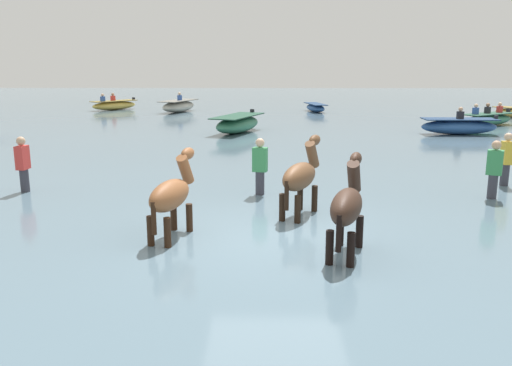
{
  "coord_description": "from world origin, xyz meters",
  "views": [
    {
      "loc": [
        -0.26,
        -8.75,
        3.26
      ],
      "look_at": [
        -0.37,
        1.93,
        0.85
      ],
      "focal_mm": 37.52,
      "sensor_mm": 36.0,
      "label": 1
    }
  ],
  "objects_px": {
    "person_wading_close": "(260,172)",
    "horse_trailing_bay": "(301,178)",
    "person_onlooker_right": "(506,164)",
    "horse_lead_chestnut": "(172,197)",
    "boat_far_inshore": "(114,105)",
    "boat_near_port": "(179,106)",
    "boat_near_starboard": "(238,124)",
    "boat_mid_outer": "(459,126)",
    "boat_mid_channel": "(488,119)",
    "person_onlooker_left": "(494,175)",
    "boat_distant_east": "(315,108)",
    "horse_flank_dark_bay": "(347,208)",
    "person_spectator_far": "(24,170)"
  },
  "relations": [
    {
      "from": "boat_near_port",
      "to": "person_onlooker_left",
      "type": "relative_size",
      "value": 2.09
    },
    {
      "from": "horse_lead_chestnut",
      "to": "boat_mid_outer",
      "type": "relative_size",
      "value": 0.57
    },
    {
      "from": "horse_flank_dark_bay",
      "to": "boat_distant_east",
      "type": "relative_size",
      "value": 0.67
    },
    {
      "from": "boat_mid_channel",
      "to": "boat_near_port",
      "type": "distance_m",
      "value": 17.23
    },
    {
      "from": "horse_trailing_bay",
      "to": "boat_far_inshore",
      "type": "height_order",
      "value": "horse_trailing_bay"
    },
    {
      "from": "boat_near_port",
      "to": "boat_far_inshore",
      "type": "xyz_separation_m",
      "value": [
        -4.3,
        1.44,
        -0.05
      ]
    },
    {
      "from": "boat_mid_channel",
      "to": "person_onlooker_right",
      "type": "height_order",
      "value": "person_onlooker_right"
    },
    {
      "from": "boat_mid_outer",
      "to": "person_spectator_far",
      "type": "distance_m",
      "value": 17.09
    },
    {
      "from": "person_onlooker_right",
      "to": "boat_far_inshore",
      "type": "bearing_deg",
      "value": 125.74
    },
    {
      "from": "horse_lead_chestnut",
      "to": "person_onlooker_left",
      "type": "height_order",
      "value": "horse_lead_chestnut"
    },
    {
      "from": "boat_far_inshore",
      "to": "person_onlooker_right",
      "type": "xyz_separation_m",
      "value": [
        15.22,
        -21.14,
        0.22
      ]
    },
    {
      "from": "horse_lead_chestnut",
      "to": "boat_mid_outer",
      "type": "distance_m",
      "value": 16.65
    },
    {
      "from": "boat_mid_channel",
      "to": "person_onlooker_left",
      "type": "xyz_separation_m",
      "value": [
        -5.65,
        -13.96,
        0.21
      ]
    },
    {
      "from": "person_onlooker_left",
      "to": "person_spectator_far",
      "type": "xyz_separation_m",
      "value": [
        -10.5,
        0.5,
        0.0
      ]
    },
    {
      "from": "person_wading_close",
      "to": "horse_flank_dark_bay",
      "type": "bearing_deg",
      "value": -70.67
    },
    {
      "from": "boat_near_port",
      "to": "boat_distant_east",
      "type": "bearing_deg",
      "value": 2.11
    },
    {
      "from": "horse_lead_chestnut",
      "to": "boat_near_starboard",
      "type": "relative_size",
      "value": 0.49
    },
    {
      "from": "horse_lead_chestnut",
      "to": "boat_mid_channel",
      "type": "distance_m",
      "value": 20.69
    },
    {
      "from": "boat_near_port",
      "to": "person_onlooker_left",
      "type": "bearing_deg",
      "value": -64.34
    },
    {
      "from": "horse_flank_dark_bay",
      "to": "boat_near_starboard",
      "type": "height_order",
      "value": "horse_flank_dark_bay"
    },
    {
      "from": "horse_lead_chestnut",
      "to": "person_wading_close",
      "type": "height_order",
      "value": "horse_lead_chestnut"
    },
    {
      "from": "person_onlooker_right",
      "to": "horse_lead_chestnut",
      "type": "bearing_deg",
      "value": -151.5
    },
    {
      "from": "horse_trailing_bay",
      "to": "person_wading_close",
      "type": "bearing_deg",
      "value": 115.42
    },
    {
      "from": "person_onlooker_left",
      "to": "person_spectator_far",
      "type": "distance_m",
      "value": 10.51
    },
    {
      "from": "boat_near_starboard",
      "to": "boat_distant_east",
      "type": "height_order",
      "value": "boat_near_starboard"
    },
    {
      "from": "boat_near_starboard",
      "to": "boat_far_inshore",
      "type": "height_order",
      "value": "boat_far_inshore"
    },
    {
      "from": "boat_mid_channel",
      "to": "boat_distant_east",
      "type": "relative_size",
      "value": 1.15
    },
    {
      "from": "horse_flank_dark_bay",
      "to": "person_spectator_far",
      "type": "height_order",
      "value": "horse_flank_dark_bay"
    },
    {
      "from": "boat_distant_east",
      "to": "person_onlooker_left",
      "type": "height_order",
      "value": "person_onlooker_left"
    },
    {
      "from": "boat_near_port",
      "to": "person_spectator_far",
      "type": "bearing_deg",
      "value": -91.18
    },
    {
      "from": "person_wading_close",
      "to": "person_onlooker_right",
      "type": "distance_m",
      "value": 6.0
    },
    {
      "from": "horse_trailing_bay",
      "to": "person_wading_close",
      "type": "distance_m",
      "value": 1.86
    },
    {
      "from": "boat_near_port",
      "to": "boat_near_starboard",
      "type": "bearing_deg",
      "value": -67.53
    },
    {
      "from": "boat_near_port",
      "to": "horse_trailing_bay",
      "type": "bearing_deg",
      "value": -75.48
    },
    {
      "from": "boat_near_port",
      "to": "person_onlooker_right",
      "type": "height_order",
      "value": "person_onlooker_right"
    },
    {
      "from": "boat_far_inshore",
      "to": "person_spectator_far",
      "type": "bearing_deg",
      "value": -79.97
    },
    {
      "from": "boat_near_starboard",
      "to": "person_wading_close",
      "type": "relative_size",
      "value": 2.23
    },
    {
      "from": "horse_lead_chestnut",
      "to": "boat_mid_channel",
      "type": "xyz_separation_m",
      "value": [
        12.21,
        16.69,
        -0.4
      ]
    },
    {
      "from": "horse_flank_dark_bay",
      "to": "boat_near_port",
      "type": "bearing_deg",
      "value": 104.5
    },
    {
      "from": "horse_trailing_bay",
      "to": "boat_near_starboard",
      "type": "distance_m",
      "value": 12.79
    },
    {
      "from": "horse_trailing_bay",
      "to": "boat_near_starboard",
      "type": "xyz_separation_m",
      "value": [
        -1.78,
        12.66,
        -0.38
      ]
    },
    {
      "from": "boat_mid_channel",
      "to": "horse_flank_dark_bay",
      "type": "bearing_deg",
      "value": -118.22
    },
    {
      "from": "boat_far_inshore",
      "to": "person_wading_close",
      "type": "bearing_deg",
      "value": -67.21
    },
    {
      "from": "boat_far_inshore",
      "to": "person_wading_close",
      "type": "xyz_separation_m",
      "value": [
        9.3,
        -22.12,
        0.22
      ]
    },
    {
      "from": "boat_near_port",
      "to": "boat_far_inshore",
      "type": "distance_m",
      "value": 4.53
    },
    {
      "from": "horse_trailing_bay",
      "to": "person_onlooker_left",
      "type": "relative_size",
      "value": 1.13
    },
    {
      "from": "person_wading_close",
      "to": "person_onlooker_right",
      "type": "relative_size",
      "value": 1.0
    },
    {
      "from": "boat_far_inshore",
      "to": "person_onlooker_left",
      "type": "xyz_separation_m",
      "value": [
        14.38,
        -22.43,
        0.22
      ]
    },
    {
      "from": "boat_near_starboard",
      "to": "boat_mid_outer",
      "type": "distance_m",
      "value": 9.23
    },
    {
      "from": "person_wading_close",
      "to": "horse_trailing_bay",
      "type": "bearing_deg",
      "value": -64.58
    }
  ]
}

